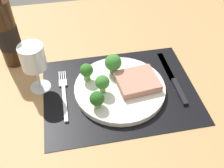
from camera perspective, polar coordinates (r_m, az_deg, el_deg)
ground_plane at (r=78.05cm, az=1.62°, el=-2.25°), size 140.00×110.00×3.00cm
placemat at (r=76.84cm, az=1.64°, el=-1.42°), size 42.92×32.76×0.30cm
plate at (r=76.15cm, az=1.66°, el=-0.93°), size 25.70×25.70×1.60cm
steak at (r=75.56cm, az=5.40°, el=0.43°), size 12.13×10.96×2.18cm
broccoli_near_fork at (r=71.71cm, az=-2.06°, el=0.25°), size 3.89×3.89×5.60cm
broccoli_back_left at (r=68.79cm, az=-3.20°, el=-3.17°), size 3.87×3.87×4.80cm
broccoli_center at (r=77.48cm, az=0.24°, el=4.52°), size 4.88×4.88×6.14cm
broccoli_near_steak at (r=75.63cm, az=-5.42°, el=2.77°), size 3.75×3.75×5.46cm
fork at (r=76.65cm, az=-10.14°, el=-2.04°), size 2.40×19.20×0.50cm
knife at (r=81.08cm, az=13.00°, el=0.69°), size 1.80×23.00×0.80cm
wine_bottle at (r=85.44cm, az=-21.44°, el=10.13°), size 6.54×6.54×31.48cm
wine_glass at (r=73.91cm, az=-16.36°, el=4.95°), size 6.71×6.71×14.64cm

